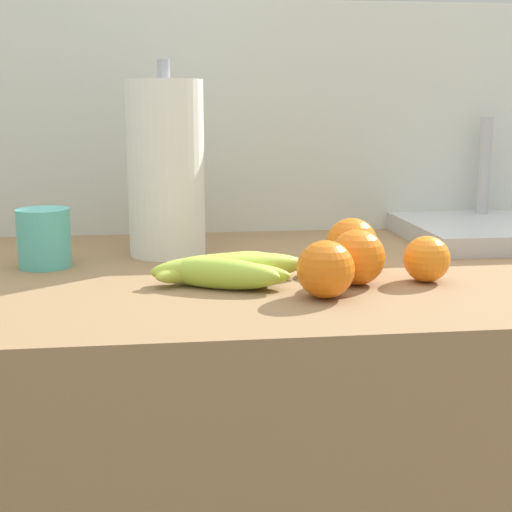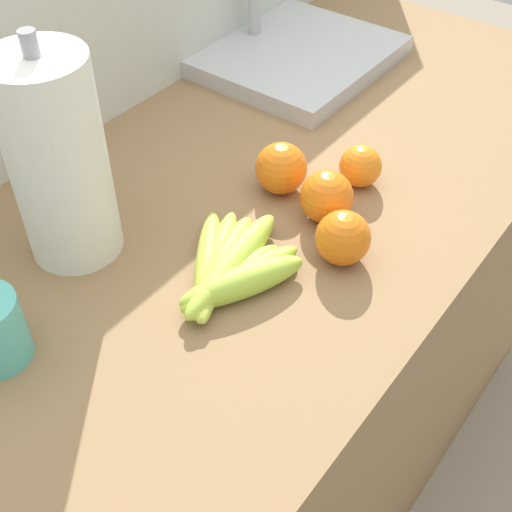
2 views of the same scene
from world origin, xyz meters
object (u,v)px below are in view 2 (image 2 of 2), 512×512
Objects in this scene: orange_center at (281,168)px; sink_basin at (297,54)px; orange_far_right at (361,166)px; orange_back_left at (343,238)px; paper_towel_roll at (58,161)px; orange_back_right at (327,197)px; banana_bunch at (229,270)px.

sink_basin is (0.34, 0.21, -0.02)m from orange_center.
sink_basin is at bearing 48.79° from orange_far_right.
paper_towel_roll reaches higher than orange_back_left.
paper_towel_roll reaches higher than sink_basin.
orange_back_right reaches higher than orange_back_left.
banana_bunch is at bearing 174.57° from orange_far_right.
orange_far_right is 0.10m from orange_back_right.
orange_far_right is 0.84× the size of orange_back_right.
orange_far_right is 0.87× the size of orange_back_left.
sink_basin is (0.36, 0.30, -0.02)m from orange_back_right.
paper_towel_roll is at bearing 151.15° from orange_center.
sink_basin reaches higher than orange_back_left.
orange_far_right is 0.18× the size of sink_basin.
orange_center reaches higher than orange_back_right.
orange_far_right is 0.83× the size of orange_center.
sink_basin is at bearing 39.74° from orange_back_right.
sink_basin is (0.42, 0.36, -0.02)m from orange_back_left.
orange_far_right is 0.12m from orange_center.
orange_center is 0.25× the size of paper_towel_roll.
banana_bunch is 0.28m from orange_far_right.
paper_towel_roll is at bearing 146.45° from orange_far_right.
orange_back_left is (-0.07, -0.15, -0.00)m from orange_center.
orange_back_right is 0.36m from paper_towel_roll.
orange_back_left is 0.21× the size of sink_basin.
orange_center is 0.33m from paper_towel_roll.
banana_bunch is at bearing 170.51° from orange_back_right.
orange_back_right is 0.21× the size of sink_basin.
orange_back_left reaches higher than banana_bunch.
orange_center is at bearing 16.74° from banana_bunch.
paper_towel_roll is at bearing 123.03° from orange_back_left.
orange_back_left is at bearing -37.10° from banana_bunch.
banana_bunch is at bearing -153.74° from sink_basin.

